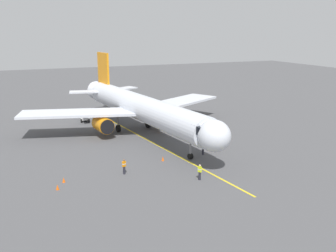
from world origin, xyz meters
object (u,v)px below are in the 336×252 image
safety_cone_wing_port (57,187)px  safety_cone_wing_starboard (209,146)px  airplane (141,108)px  ground_crew_wing_walker (124,166)px  ground_crew_loader (203,148)px  safety_cone_nose_right (64,180)px  belt_loader_near_nose (85,117)px  ground_crew_marshaller (200,172)px  safety_cone_nose_left (163,159)px

safety_cone_wing_port → safety_cone_wing_starboard: same height
airplane → safety_cone_wing_starboard: (-6.01, 10.54, -3.73)m
ground_crew_wing_walker → safety_cone_wing_port: size_ratio=3.11×
ground_crew_wing_walker → airplane: bearing=-115.3°
safety_cone_wing_port → ground_crew_wing_walker: bearing=-168.2°
ground_crew_loader → safety_cone_nose_right: size_ratio=3.11×
ground_crew_wing_walker → belt_loader_near_nose: size_ratio=0.36×
safety_cone_wing_port → safety_cone_wing_starboard: size_ratio=1.00×
ground_crew_wing_walker → safety_cone_nose_right: 6.54m
belt_loader_near_nose → safety_cone_wing_starboard: (-12.30, 21.99, -0.44)m
ground_crew_wing_walker → safety_cone_wing_starboard: ground_crew_wing_walker is taller
ground_crew_loader → safety_cone_wing_starboard: (-2.10, -2.22, -0.61)m
ground_crew_marshaller → ground_crew_wing_walker: (6.89, -4.73, 0.00)m
safety_cone_nose_right → safety_cone_wing_starboard: (-19.81, -4.68, 0.00)m
ground_crew_wing_walker → ground_crew_loader: size_ratio=1.00×
ground_crew_loader → safety_cone_nose_left: 5.63m
ground_crew_marshaller → safety_cone_nose_right: size_ratio=3.11×
airplane → safety_cone_nose_right: (13.80, 15.23, -3.73)m
ground_crew_wing_walker → safety_cone_nose_left: size_ratio=3.11×
belt_loader_near_nose → safety_cone_wing_port: belt_loader_near_nose is taller
ground_crew_loader → safety_cone_nose_right: bearing=7.9°
airplane → ground_crew_wing_walker: size_ratio=23.58×
safety_cone_nose_left → safety_cone_nose_right: 12.32m
ground_crew_wing_walker → safety_cone_nose_right: ground_crew_wing_walker is taller
airplane → safety_cone_wing_starboard: airplane is taller
ground_crew_marshaller → ground_crew_loader: 8.54m
ground_crew_loader → safety_cone_wing_port: size_ratio=3.11×
safety_cone_wing_port → safety_cone_nose_left: bearing=-162.9°
ground_crew_wing_walker → ground_crew_loader: bearing=-166.7°
safety_cone_wing_port → ground_crew_marshaller: bearing=167.4°
ground_crew_wing_walker → safety_cone_nose_right: bearing=-1.5°
ground_crew_loader → belt_loader_near_nose: 26.27m
ground_crew_wing_walker → ground_crew_loader: 11.51m
airplane → ground_crew_loader: bearing=107.0°
ground_crew_loader → ground_crew_marshaller: bearing=59.7°
safety_cone_nose_left → safety_cone_wing_port: size_ratio=1.00×
ground_crew_loader → safety_cone_nose_left: bearing=2.1°
ground_crew_marshaller → ground_crew_wing_walker: same height
ground_crew_wing_walker → safety_cone_nose_left: bearing=-156.5°
ground_crew_marshaller → ground_crew_loader: size_ratio=1.00×
safety_cone_nose_right → safety_cone_wing_port: 1.92m
ground_crew_wing_walker → safety_cone_nose_right: (6.51, -0.17, -0.61)m
belt_loader_near_nose → airplane: bearing=118.8°
ground_crew_marshaller → safety_cone_nose_left: (1.28, -7.17, -0.61)m
ground_crew_marshaller → ground_crew_wing_walker: size_ratio=1.00×
airplane → safety_cone_nose_right: airplane is taller
ground_crew_wing_walker → belt_loader_near_nose: 26.87m
airplane → ground_crew_loader: 13.70m
belt_loader_near_nose → safety_cone_nose_right: size_ratio=8.56×
safety_cone_wing_port → ground_crew_loader: bearing=-167.3°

